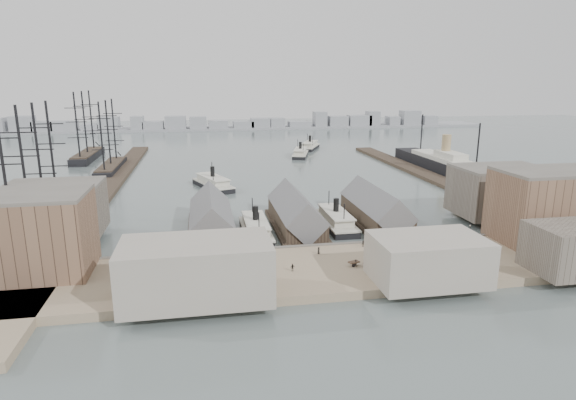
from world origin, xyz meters
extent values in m
plane|color=#4F5B5B|center=(0.00, 0.00, 0.00)|extent=(900.00, 900.00, 0.00)
cube|color=#88755C|center=(0.00, -20.00, 1.00)|extent=(180.00, 30.00, 2.00)
cube|color=#59544C|center=(0.00, -5.20, 1.15)|extent=(180.00, 1.20, 2.30)
cube|color=#2D231C|center=(-68.00, 100.00, 0.80)|extent=(10.00, 220.00, 1.60)
cube|color=#2D231C|center=(78.00, 90.00, 0.80)|extent=(10.00, 180.00, 1.60)
cube|color=#2D231C|center=(-26.00, 16.00, 0.60)|extent=(14.00, 42.00, 1.20)
cube|color=#2D231C|center=(-26.00, 17.00, 3.70)|extent=(12.00, 36.00, 5.00)
cube|color=#59595B|center=(-26.00, 17.00, 6.30)|extent=(12.60, 37.00, 12.60)
cube|color=#2D231C|center=(0.00, 16.00, 0.60)|extent=(14.00, 42.00, 1.20)
cube|color=#2D231C|center=(0.00, 17.00, 3.70)|extent=(12.00, 36.00, 5.00)
cube|color=#59595B|center=(0.00, 17.00, 6.30)|extent=(12.60, 37.00, 12.60)
cube|color=#2D231C|center=(26.00, 16.00, 0.60)|extent=(14.00, 42.00, 1.20)
cube|color=#2D231C|center=(26.00, 17.00, 3.70)|extent=(12.00, 36.00, 5.00)
cube|color=#59595B|center=(26.00, 17.00, 6.30)|extent=(12.60, 37.00, 12.60)
cube|color=brown|center=(-70.00, -12.00, 11.00)|extent=(32.00, 18.00, 18.00)
cube|color=#60564C|center=(-70.00, 18.00, 9.00)|extent=(26.00, 20.00, 14.00)
cube|color=brown|center=(66.00, -12.00, 11.50)|extent=(30.00, 18.00, 19.00)
cube|color=#60564C|center=(68.00, 15.00, 9.50)|extent=(28.00, 20.00, 15.00)
cube|color=gray|center=(20.00, -32.00, 7.00)|extent=(24.00, 16.00, 10.00)
cube|color=gray|center=(-30.00, -32.00, 8.00)|extent=(30.00, 16.00, 12.00)
cube|color=#60564C|center=(55.00, -33.00, 7.50)|extent=(18.00, 14.00, 11.00)
cylinder|color=black|center=(-45.00, -7.00, 3.80)|extent=(0.16, 0.16, 3.60)
sphere|color=beige|center=(-45.00, -7.00, 5.70)|extent=(0.44, 0.44, 0.44)
cylinder|color=black|center=(-15.00, -7.00, 3.80)|extent=(0.16, 0.16, 3.60)
sphere|color=beige|center=(-15.00, -7.00, 5.70)|extent=(0.44, 0.44, 0.44)
cylinder|color=black|center=(15.00, -7.00, 3.80)|extent=(0.16, 0.16, 3.60)
sphere|color=beige|center=(15.00, -7.00, 5.70)|extent=(0.44, 0.44, 0.44)
cylinder|color=black|center=(45.00, -7.00, 3.80)|extent=(0.16, 0.16, 3.60)
sphere|color=beige|center=(45.00, -7.00, 5.70)|extent=(0.44, 0.44, 0.44)
cube|color=gray|center=(0.00, 340.00, 1.00)|extent=(500.00, 40.00, 2.00)
cube|color=gray|center=(-179.40, 330.00, 7.52)|extent=(18.77, 14.00, 15.03)
cube|color=gray|center=(-162.59, 330.00, 5.11)|extent=(17.36, 14.00, 10.23)
cube|color=gray|center=(-145.16, 330.00, 5.14)|extent=(20.65, 14.00, 10.28)
cube|color=gray|center=(-123.57, 330.00, 3.62)|extent=(14.71, 14.00, 7.23)
cube|color=gray|center=(-107.98, 330.00, 6.62)|extent=(17.63, 14.00, 13.23)
cube|color=gray|center=(-83.49, 330.00, 6.79)|extent=(10.74, 14.00, 13.58)
cube|color=gray|center=(-69.86, 330.00, 4.32)|extent=(18.06, 14.00, 8.64)
cube|color=gray|center=(-49.92, 330.00, 6.64)|extent=(18.55, 14.00, 13.29)
cube|color=gray|center=(-29.70, 330.00, 6.24)|extent=(15.33, 14.00, 12.47)
cube|color=gray|center=(-11.29, 330.00, 4.36)|extent=(17.56, 14.00, 8.72)
cube|color=gray|center=(11.96, 330.00, 3.82)|extent=(18.76, 14.00, 7.63)
cube|color=gray|center=(27.85, 330.00, 5.17)|extent=(17.61, 14.00, 10.35)
cube|color=gray|center=(44.04, 330.00, 5.15)|extent=(13.38, 14.00, 10.30)
cube|color=gray|center=(65.61, 330.00, 3.38)|extent=(20.73, 14.00, 6.75)
cube|color=gray|center=(85.69, 330.00, 7.79)|extent=(11.51, 14.00, 15.57)
cube|color=gray|center=(103.47, 330.00, 5.63)|extent=(18.17, 14.00, 11.26)
cube|color=gray|center=(125.20, 330.00, 5.92)|extent=(21.81, 14.00, 11.83)
cube|color=gray|center=(139.05, 330.00, 7.75)|extent=(11.12, 14.00, 15.50)
cube|color=gray|center=(159.69, 330.00, 5.14)|extent=(10.90, 14.00, 10.29)
cube|color=gray|center=(177.90, 330.00, 7.86)|extent=(17.95, 14.00, 15.72)
cube|color=gray|center=(197.92, 330.00, 5.26)|extent=(14.21, 14.00, 10.51)
cube|color=black|center=(-13.00, 12.46, 0.85)|extent=(7.59, 26.56, 1.71)
cube|color=beige|center=(-13.00, 12.46, 2.09)|extent=(7.97, 26.56, 0.47)
cube|color=beige|center=(-13.00, 12.46, 3.42)|extent=(6.17, 18.97, 2.09)
cube|color=beige|center=(-13.00, 12.46, 4.74)|extent=(6.64, 20.87, 0.38)
cylinder|color=black|center=(-13.00, 12.46, 6.83)|extent=(1.71, 1.71, 4.27)
cylinder|color=black|center=(-13.00, 20.99, 6.64)|extent=(0.28, 0.28, 5.69)
cylinder|color=black|center=(-13.00, 3.92, 6.64)|extent=(0.28, 0.28, 5.69)
cube|color=black|center=(13.00, 16.89, 0.87)|extent=(7.72, 27.03, 1.74)
cube|color=beige|center=(13.00, 16.89, 2.12)|extent=(8.11, 27.03, 0.48)
cube|color=beige|center=(13.00, 16.89, 3.47)|extent=(6.27, 19.30, 2.12)
cube|color=beige|center=(13.00, 16.89, 4.83)|extent=(6.76, 21.24, 0.39)
cylinder|color=black|center=(13.00, 16.89, 6.95)|extent=(1.74, 1.74, 4.34)
cylinder|color=black|center=(13.00, 25.57, 6.76)|extent=(0.29, 0.29, 5.79)
cylinder|color=black|center=(13.00, 8.20, 6.76)|extent=(0.29, 0.29, 5.79)
cube|color=black|center=(-23.66, 80.01, 0.90)|extent=(17.63, 29.02, 1.80)
cube|color=beige|center=(-23.66, 80.01, 2.20)|extent=(18.00, 29.16, 0.50)
cube|color=beige|center=(-23.66, 80.01, 3.60)|extent=(13.32, 21.01, 2.20)
cube|color=beige|center=(-23.66, 80.01, 5.00)|extent=(14.52, 23.06, 0.40)
cylinder|color=black|center=(-23.66, 80.01, 7.21)|extent=(1.80, 1.80, 4.50)
cylinder|color=black|center=(-23.66, 89.01, 7.01)|extent=(0.30, 0.30, 6.00)
cylinder|color=black|center=(-23.66, 71.00, 7.01)|extent=(0.30, 0.30, 6.00)
cube|color=black|center=(30.99, 158.72, 0.85)|extent=(14.74, 27.63, 1.71)
cube|color=beige|center=(30.99, 158.72, 2.09)|extent=(15.11, 27.74, 0.47)
cube|color=beige|center=(30.99, 158.72, 3.42)|extent=(11.25, 19.94, 2.09)
cube|color=beige|center=(30.99, 158.72, 4.74)|extent=(12.24, 21.90, 0.38)
cylinder|color=black|center=(30.99, 158.72, 6.83)|extent=(1.71, 1.71, 4.27)
cylinder|color=black|center=(30.99, 167.26, 6.64)|extent=(0.28, 0.28, 5.69)
cylinder|color=black|center=(30.99, 150.18, 6.64)|extent=(0.28, 0.28, 5.69)
cube|color=black|center=(43.81, 188.97, 0.88)|extent=(18.59, 28.30, 1.77)
cube|color=beige|center=(43.81, 188.97, 2.16)|extent=(18.95, 28.46, 0.49)
cube|color=beige|center=(43.81, 188.97, 3.54)|extent=(13.98, 20.53, 2.16)
cube|color=beige|center=(43.81, 188.97, 4.91)|extent=(15.25, 22.53, 0.39)
cylinder|color=black|center=(43.81, 188.97, 7.08)|extent=(1.77, 1.77, 4.42)
cylinder|color=black|center=(43.81, 197.81, 6.88)|extent=(0.29, 0.29, 5.90)
cylinder|color=black|center=(43.81, 180.12, 6.88)|extent=(0.29, 0.29, 5.90)
cube|color=black|center=(-81.92, 40.62, 1.85)|extent=(9.26, 63.82, 3.71)
cube|color=#2D231C|center=(-81.92, 40.62, 4.01)|extent=(8.75, 57.43, 0.62)
cylinder|color=black|center=(-81.92, 18.28, 20.59)|extent=(0.82, 0.82, 35.00)
cylinder|color=black|center=(-81.92, 33.18, 20.59)|extent=(0.82, 0.82, 35.00)
cylinder|color=black|center=(-81.92, 48.07, 20.59)|extent=(0.82, 0.82, 35.00)
cylinder|color=black|center=(-81.92, 62.96, 20.59)|extent=(0.82, 0.82, 35.00)
cube|color=black|center=(-73.49, 129.26, 1.73)|extent=(8.66, 50.05, 3.46)
cube|color=#2D231C|center=(-73.49, 129.26, 3.75)|extent=(8.18, 45.04, 0.58)
cylinder|color=black|center=(-73.49, 111.74, 19.25)|extent=(0.77, 0.77, 32.72)
cylinder|color=black|center=(-73.49, 129.26, 19.25)|extent=(0.77, 0.77, 32.72)
cylinder|color=black|center=(-73.49, 146.78, 19.25)|extent=(0.77, 0.77, 32.72)
cube|color=black|center=(-93.46, 171.27, 1.90)|extent=(9.51, 52.85, 3.81)
cube|color=#2D231C|center=(-93.46, 171.27, 4.12)|extent=(8.98, 47.57, 0.63)
cylinder|color=black|center=(-93.46, 152.78, 21.14)|extent=(0.85, 0.85, 35.94)
cylinder|color=black|center=(-93.46, 171.27, 21.14)|extent=(0.85, 0.85, 35.94)
cylinder|color=black|center=(-93.46, 189.77, 21.14)|extent=(0.85, 0.85, 35.94)
cube|color=black|center=(92.00, 96.18, 3.00)|extent=(12.99, 94.90, 5.99)
cube|color=beige|center=(92.00, 96.18, 6.99)|extent=(10.99, 54.94, 2.00)
cube|color=beige|center=(92.00, 91.18, 9.49)|extent=(7.99, 19.98, 3.00)
cylinder|color=tan|center=(92.00, 96.18, 13.98)|extent=(4.40, 4.40, 9.99)
cube|color=black|center=(38.01, -15.39, 2.40)|extent=(3.44, 9.77, 0.81)
cube|color=#2F3E2D|center=(38.01, -15.39, 4.11)|extent=(3.59, 10.28, 2.62)
cube|color=#59595B|center=(38.01, -15.39, 5.57)|extent=(3.84, 10.70, 0.30)
imported|color=black|center=(-44.09, -13.10, 2.81)|extent=(1.48, 1.32, 1.63)
cube|color=#3F2D21|center=(-46.69, -13.09, 2.90)|extent=(2.61, 1.51, 0.25)
cylinder|color=black|center=(-46.69, -13.79, 2.55)|extent=(1.10, 0.08, 1.10)
cylinder|color=black|center=(-46.69, -12.39, 2.55)|extent=(1.10, 0.08, 1.10)
imported|color=black|center=(-18.40, -15.95, 2.71)|extent=(1.79, 1.02, 1.43)
cube|color=#3F2D21|center=(-20.97, -15.55, 2.90)|extent=(2.80, 1.88, 0.25)
cylinder|color=black|center=(-21.08, -16.25, 2.55)|extent=(1.10, 0.25, 1.10)
cylinder|color=black|center=(-20.86, -14.86, 2.55)|extent=(1.10, 0.25, 1.10)
imported|color=black|center=(9.15, -22.00, 2.71)|extent=(1.61, 1.73, 1.42)
cube|color=#3F2D21|center=(6.70, -21.12, 2.90)|extent=(2.95, 2.29, 0.25)
cylinder|color=black|center=(6.47, -21.78, 2.55)|extent=(1.06, 0.45, 1.10)
cylinder|color=black|center=(6.94, -20.47, 2.55)|extent=(1.06, 0.45, 1.10)
imported|color=black|center=(-41.49, -9.12, 2.78)|extent=(0.50, 0.63, 1.56)
imported|color=black|center=(-47.26, -18.92, 2.82)|extent=(1.00, 1.00, 1.64)
imported|color=black|center=(-29.91, -8.00, 2.83)|extent=(1.11, 1.23, 1.66)
imported|color=black|center=(-8.31, -21.62, 2.90)|extent=(1.08, 0.50, 1.80)
imported|color=black|center=(0.41, -11.57, 2.91)|extent=(1.02, 1.05, 1.82)
imported|color=black|center=(7.12, -21.28, 2.86)|extent=(0.74, 0.78, 1.72)
imported|color=black|center=(17.75, -12.69, 2.82)|extent=(0.99, 1.01, 1.64)
imported|color=black|center=(25.74, -20.75, 2.91)|extent=(1.35, 1.16, 1.81)
imported|color=black|center=(42.21, -12.12, 2.84)|extent=(1.07, 0.68, 1.69)
imported|color=black|center=(51.66, -19.38, 2.79)|extent=(0.82, 0.92, 1.59)
imported|color=black|center=(13.35, -8.49, 2.89)|extent=(1.24, 0.85, 1.77)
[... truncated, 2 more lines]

